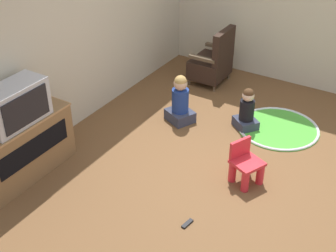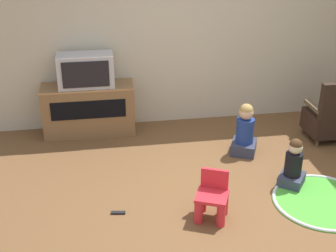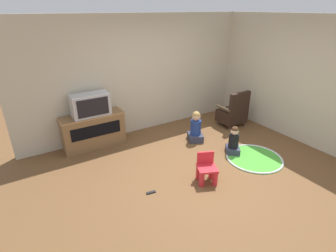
{
  "view_description": "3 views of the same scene",
  "coord_description": "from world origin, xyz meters",
  "px_view_note": "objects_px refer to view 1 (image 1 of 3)",
  "views": [
    {
      "loc": [
        -4.31,
        -1.77,
        3.39
      ],
      "look_at": [
        -0.91,
        0.33,
        0.86
      ],
      "focal_mm": 50.0,
      "sensor_mm": 36.0,
      "label": 1
    },
    {
      "loc": [
        -1.37,
        -4.17,
        2.93
      ],
      "look_at": [
        -0.6,
        0.61,
        0.64
      ],
      "focal_mm": 50.0,
      "sensor_mm": 36.0,
      "label": 2
    },
    {
      "loc": [
        -2.78,
        -3.1,
        2.7
      ],
      "look_at": [
        -0.56,
        0.48,
        0.79
      ],
      "focal_mm": 28.0,
      "sensor_mm": 36.0,
      "label": 3
    }
  ],
  "objects_px": {
    "yellow_kid_chair": "(246,166)",
    "remote_control": "(187,224)",
    "television": "(14,105)",
    "child_watching_left": "(180,102)",
    "tv_cabinet": "(22,148)",
    "child_watching_center": "(247,111)",
    "black_armchair": "(213,62)"
  },
  "relations": [
    {
      "from": "yellow_kid_chair",
      "to": "child_watching_left",
      "type": "bearing_deg",
      "value": 83.5
    },
    {
      "from": "yellow_kid_chair",
      "to": "tv_cabinet",
      "type": "bearing_deg",
      "value": 142.48
    },
    {
      "from": "black_armchair",
      "to": "child_watching_left",
      "type": "relative_size",
      "value": 1.31
    },
    {
      "from": "child_watching_center",
      "to": "black_armchair",
      "type": "bearing_deg",
      "value": -6.69
    },
    {
      "from": "tv_cabinet",
      "to": "television",
      "type": "height_order",
      "value": "television"
    },
    {
      "from": "black_armchair",
      "to": "yellow_kid_chair",
      "type": "height_order",
      "value": "black_armchair"
    },
    {
      "from": "tv_cabinet",
      "to": "child_watching_left",
      "type": "relative_size",
      "value": 1.86
    },
    {
      "from": "tv_cabinet",
      "to": "child_watching_center",
      "type": "height_order",
      "value": "tv_cabinet"
    },
    {
      "from": "television",
      "to": "black_armchair",
      "type": "xyz_separation_m",
      "value": [
        3.25,
        -0.73,
        -0.59
      ]
    },
    {
      "from": "child_watching_center",
      "to": "remote_control",
      "type": "bearing_deg",
      "value": 134.43
    },
    {
      "from": "yellow_kid_chair",
      "to": "remote_control",
      "type": "bearing_deg",
      "value": -168.51
    },
    {
      "from": "black_armchair",
      "to": "child_watching_left",
      "type": "bearing_deg",
      "value": 6.67
    },
    {
      "from": "child_watching_center",
      "to": "remote_control",
      "type": "distance_m",
      "value": 2.04
    },
    {
      "from": "child_watching_center",
      "to": "television",
      "type": "bearing_deg",
      "value": 90.08
    },
    {
      "from": "child_watching_left",
      "to": "tv_cabinet",
      "type": "bearing_deg",
      "value": 89.58
    },
    {
      "from": "tv_cabinet",
      "to": "remote_control",
      "type": "xyz_separation_m",
      "value": [
        0.27,
        -2.01,
        -0.36
      ]
    },
    {
      "from": "yellow_kid_chair",
      "to": "child_watching_center",
      "type": "distance_m",
      "value": 1.15
    },
    {
      "from": "television",
      "to": "tv_cabinet",
      "type": "bearing_deg",
      "value": 90.0
    },
    {
      "from": "tv_cabinet",
      "to": "black_armchair",
      "type": "relative_size",
      "value": 1.43
    },
    {
      "from": "tv_cabinet",
      "to": "yellow_kid_chair",
      "type": "relative_size",
      "value": 2.54
    },
    {
      "from": "tv_cabinet",
      "to": "remote_control",
      "type": "height_order",
      "value": "tv_cabinet"
    },
    {
      "from": "tv_cabinet",
      "to": "television",
      "type": "relative_size",
      "value": 1.72
    },
    {
      "from": "remote_control",
      "to": "television",
      "type": "bearing_deg",
      "value": -74.13
    },
    {
      "from": "tv_cabinet",
      "to": "black_armchair",
      "type": "bearing_deg",
      "value": -13.1
    },
    {
      "from": "tv_cabinet",
      "to": "remote_control",
      "type": "bearing_deg",
      "value": -82.47
    },
    {
      "from": "black_armchair",
      "to": "yellow_kid_chair",
      "type": "xyz_separation_m",
      "value": [
        -2.03,
        -1.45,
        -0.14
      ]
    },
    {
      "from": "television",
      "to": "child_watching_left",
      "type": "height_order",
      "value": "television"
    },
    {
      "from": "tv_cabinet",
      "to": "child_watching_center",
      "type": "bearing_deg",
      "value": -37.65
    },
    {
      "from": "tv_cabinet",
      "to": "child_watching_center",
      "type": "distance_m",
      "value": 2.88
    },
    {
      "from": "child_watching_center",
      "to": "remote_control",
      "type": "relative_size",
      "value": 3.8
    },
    {
      "from": "remote_control",
      "to": "child_watching_left",
      "type": "bearing_deg",
      "value": -139.14
    },
    {
      "from": "tv_cabinet",
      "to": "remote_control",
      "type": "relative_size",
      "value": 8.23
    }
  ]
}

